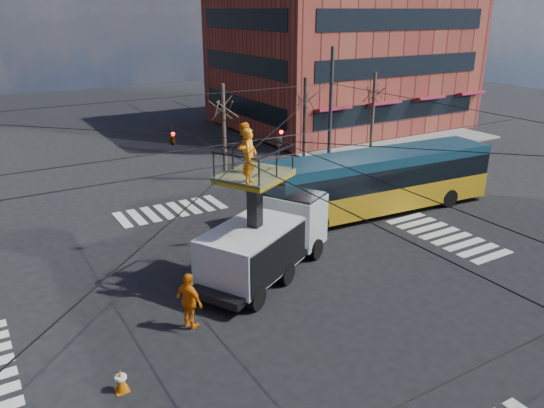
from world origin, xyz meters
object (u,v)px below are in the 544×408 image
at_px(worker_ground, 190,301).
at_px(flagger, 306,231).
at_px(traffic_cone, 121,380).
at_px(utility_truck, 266,226).
at_px(city_bus, 380,180).

bearing_deg(worker_ground, flagger, -83.75).
bearing_deg(traffic_cone, utility_truck, 29.98).
distance_m(utility_truck, city_bus, 9.25).
bearing_deg(flagger, worker_ground, -63.61).
xyz_separation_m(utility_truck, worker_ground, (-4.20, -2.14, -1.07)).
xyz_separation_m(utility_truck, traffic_cone, (-7.13, -4.12, -1.72)).
distance_m(city_bus, flagger, 6.25).
relative_size(utility_truck, worker_ground, 3.58).
bearing_deg(worker_ground, traffic_cone, 104.41).
bearing_deg(utility_truck, traffic_cone, -178.45).
distance_m(traffic_cone, worker_ground, 3.59).
bearing_deg(city_bus, flagger, -159.32).
distance_m(utility_truck, flagger, 3.34).
xyz_separation_m(traffic_cone, worker_ground, (2.93, 1.97, 0.66)).
distance_m(city_bus, traffic_cone, 17.45).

